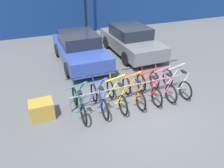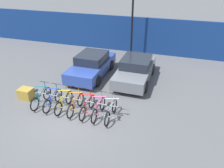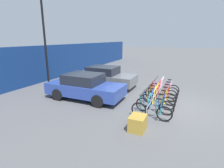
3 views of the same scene
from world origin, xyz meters
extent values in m
plane|color=#59595B|center=(0.00, 0.00, 0.00)|extent=(120.00, 120.00, 0.00)
cube|color=navy|center=(0.00, 9.50, 1.37)|extent=(36.00, 0.16, 2.74)
cylinder|color=gray|center=(-0.07, 0.68, 0.55)|extent=(4.11, 0.04, 0.04)
cylinder|color=gray|center=(-2.13, 0.68, 0.28)|extent=(0.04, 0.04, 0.55)
cylinder|color=gray|center=(1.98, 0.68, 0.28)|extent=(0.04, 0.04, 0.55)
torus|color=black|center=(-1.88, 0.00, 0.33)|extent=(0.06, 0.66, 0.66)
torus|color=black|center=(-1.88, 1.05, 0.33)|extent=(0.06, 0.66, 0.66)
cylinder|color=#197A7F|center=(-1.88, 0.68, 0.65)|extent=(0.60, 0.04, 0.76)
cylinder|color=#197A7F|center=(-1.88, 0.63, 0.96)|extent=(0.68, 0.04, 0.16)
cylinder|color=#197A7F|center=(-1.88, 0.35, 0.59)|extent=(0.14, 0.04, 0.63)
cylinder|color=#197A7F|center=(-1.88, 0.15, 0.61)|extent=(0.32, 0.03, 0.58)
cylinder|color=#197A7F|center=(-1.88, 0.20, 0.31)|extent=(0.40, 0.03, 0.08)
cylinder|color=#197A7F|center=(-1.88, 1.01, 0.68)|extent=(0.12, 0.04, 0.69)
cylinder|color=black|center=(-1.88, 0.97, 1.04)|extent=(0.52, 0.03, 0.03)
cube|color=black|center=(-1.88, 0.25, 0.93)|extent=(0.10, 0.22, 0.05)
torus|color=black|center=(-1.23, 0.00, 0.33)|extent=(0.06, 0.66, 0.66)
torus|color=black|center=(-1.23, 1.05, 0.33)|extent=(0.06, 0.66, 0.66)
cylinder|color=#284CB7|center=(-1.23, 0.68, 0.65)|extent=(0.60, 0.04, 0.76)
cylinder|color=#284CB7|center=(-1.23, 0.63, 0.96)|extent=(0.68, 0.04, 0.16)
cylinder|color=#284CB7|center=(-1.23, 0.35, 0.59)|extent=(0.14, 0.04, 0.63)
cylinder|color=#284CB7|center=(-1.23, 0.15, 0.61)|extent=(0.32, 0.03, 0.58)
cylinder|color=#284CB7|center=(-1.23, 0.20, 0.31)|extent=(0.40, 0.03, 0.08)
cylinder|color=#284CB7|center=(-1.23, 1.01, 0.68)|extent=(0.12, 0.04, 0.69)
cylinder|color=black|center=(-1.23, 0.97, 1.04)|extent=(0.52, 0.03, 0.03)
cube|color=black|center=(-1.23, 0.25, 0.93)|extent=(0.10, 0.22, 0.05)
torus|color=black|center=(-0.63, 0.00, 0.33)|extent=(0.06, 0.66, 0.66)
torus|color=black|center=(-0.63, 1.05, 0.33)|extent=(0.06, 0.66, 0.66)
cylinder|color=yellow|center=(-0.63, 0.68, 0.65)|extent=(0.60, 0.04, 0.76)
cylinder|color=yellow|center=(-0.63, 0.63, 0.96)|extent=(0.68, 0.04, 0.16)
cylinder|color=yellow|center=(-0.63, 0.35, 0.59)|extent=(0.14, 0.04, 0.63)
cylinder|color=yellow|center=(-0.63, 0.15, 0.61)|extent=(0.32, 0.03, 0.58)
cylinder|color=yellow|center=(-0.63, 0.20, 0.31)|extent=(0.40, 0.03, 0.08)
cylinder|color=yellow|center=(-0.63, 1.01, 0.68)|extent=(0.12, 0.04, 0.69)
cylinder|color=black|center=(-0.63, 0.97, 1.04)|extent=(0.52, 0.03, 0.03)
cube|color=black|center=(-0.63, 0.25, 0.93)|extent=(0.10, 0.22, 0.05)
torus|color=black|center=(-0.01, 0.00, 0.33)|extent=(0.06, 0.66, 0.66)
torus|color=black|center=(-0.01, 1.05, 0.33)|extent=(0.06, 0.66, 0.66)
cylinder|color=orange|center=(-0.01, 0.68, 0.65)|extent=(0.60, 0.04, 0.76)
cylinder|color=orange|center=(-0.01, 0.63, 0.96)|extent=(0.68, 0.04, 0.16)
cylinder|color=orange|center=(-0.01, 0.35, 0.59)|extent=(0.14, 0.04, 0.63)
cylinder|color=orange|center=(-0.01, 0.15, 0.61)|extent=(0.32, 0.03, 0.58)
cylinder|color=orange|center=(-0.01, 0.20, 0.31)|extent=(0.40, 0.03, 0.08)
cylinder|color=orange|center=(-0.01, 1.01, 0.68)|extent=(0.12, 0.04, 0.69)
cylinder|color=black|center=(-0.01, 0.97, 1.04)|extent=(0.52, 0.03, 0.03)
cube|color=black|center=(-0.01, 0.25, 0.93)|extent=(0.10, 0.22, 0.05)
torus|color=black|center=(0.58, 0.00, 0.33)|extent=(0.06, 0.66, 0.66)
torus|color=black|center=(0.58, 1.05, 0.33)|extent=(0.06, 0.66, 0.66)
cylinder|color=red|center=(0.58, 0.68, 0.65)|extent=(0.60, 0.04, 0.76)
cylinder|color=red|center=(0.58, 0.63, 0.96)|extent=(0.68, 0.04, 0.16)
cylinder|color=red|center=(0.58, 0.35, 0.59)|extent=(0.14, 0.04, 0.63)
cylinder|color=red|center=(0.58, 0.15, 0.61)|extent=(0.32, 0.03, 0.58)
cylinder|color=red|center=(0.58, 0.20, 0.31)|extent=(0.40, 0.03, 0.08)
cylinder|color=red|center=(0.58, 1.01, 0.68)|extent=(0.12, 0.04, 0.69)
cylinder|color=black|center=(0.58, 0.97, 1.04)|extent=(0.52, 0.03, 0.03)
cube|color=black|center=(0.58, 0.25, 0.93)|extent=(0.10, 0.22, 0.05)
torus|color=black|center=(1.14, 0.00, 0.33)|extent=(0.06, 0.66, 0.66)
torus|color=black|center=(1.14, 1.05, 0.33)|extent=(0.06, 0.66, 0.66)
cylinder|color=#E55993|center=(1.14, 0.68, 0.65)|extent=(0.60, 0.04, 0.76)
cylinder|color=#E55993|center=(1.14, 0.63, 0.96)|extent=(0.68, 0.04, 0.16)
cylinder|color=#E55993|center=(1.14, 0.35, 0.59)|extent=(0.14, 0.04, 0.63)
cylinder|color=#E55993|center=(1.14, 0.15, 0.61)|extent=(0.32, 0.03, 0.58)
cylinder|color=#E55993|center=(1.14, 0.20, 0.31)|extent=(0.40, 0.03, 0.08)
cylinder|color=#E55993|center=(1.14, 1.01, 0.68)|extent=(0.12, 0.04, 0.69)
cylinder|color=black|center=(1.14, 0.97, 1.04)|extent=(0.52, 0.03, 0.03)
cube|color=black|center=(1.14, 0.25, 0.93)|extent=(0.10, 0.22, 0.05)
torus|color=black|center=(1.73, 0.00, 0.33)|extent=(0.06, 0.66, 0.66)
torus|color=black|center=(1.73, 1.05, 0.33)|extent=(0.06, 0.66, 0.66)
cylinder|color=#B7B7BC|center=(1.73, 0.68, 0.65)|extent=(0.60, 0.04, 0.76)
cylinder|color=#B7B7BC|center=(1.73, 0.63, 0.96)|extent=(0.68, 0.04, 0.16)
cylinder|color=#B7B7BC|center=(1.73, 0.35, 0.59)|extent=(0.14, 0.04, 0.63)
cylinder|color=#B7B7BC|center=(1.73, 0.15, 0.61)|extent=(0.32, 0.03, 0.58)
cylinder|color=#B7B7BC|center=(1.73, 0.20, 0.31)|extent=(0.40, 0.03, 0.08)
cylinder|color=#B7B7BC|center=(1.73, 1.01, 0.68)|extent=(0.12, 0.04, 0.69)
cylinder|color=black|center=(1.73, 0.97, 1.04)|extent=(0.52, 0.03, 0.03)
cube|color=black|center=(1.73, 0.25, 0.93)|extent=(0.10, 0.22, 0.05)
cube|color=#2D479E|center=(-0.81, 4.39, 0.57)|extent=(1.80, 4.23, 0.62)
cube|color=#1E232D|center=(-0.81, 4.49, 1.14)|extent=(1.58, 1.95, 0.52)
cylinder|color=black|center=(-1.66, 5.61, 0.32)|extent=(0.20, 0.64, 0.64)
cylinder|color=black|center=(0.05, 5.61, 0.32)|extent=(0.20, 0.64, 0.64)
cylinder|color=black|center=(-1.66, 3.16, 0.32)|extent=(0.20, 0.64, 0.64)
cylinder|color=black|center=(0.05, 3.16, 0.32)|extent=(0.20, 0.64, 0.64)
cube|color=slate|center=(1.91, 4.58, 0.57)|extent=(1.80, 4.29, 0.62)
cube|color=#1E232D|center=(1.91, 4.69, 1.14)|extent=(1.58, 1.97, 0.52)
cylinder|color=black|center=(1.05, 5.82, 0.32)|extent=(0.20, 0.64, 0.64)
cylinder|color=black|center=(2.76, 5.82, 0.32)|extent=(0.20, 0.64, 0.64)
cylinder|color=black|center=(1.05, 3.34, 0.32)|extent=(0.20, 0.64, 0.64)
cylinder|color=black|center=(2.76, 3.34, 0.32)|extent=(0.20, 0.64, 0.64)
cube|color=#B28C33|center=(-2.97, 0.79, 0.28)|extent=(0.70, 0.56, 0.55)
camera|label=1|loc=(-3.02, -5.00, 4.19)|focal=35.00mm
camera|label=2|loc=(4.25, -7.04, 6.00)|focal=35.00mm
camera|label=3|loc=(-8.62, -0.74, 3.26)|focal=28.00mm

